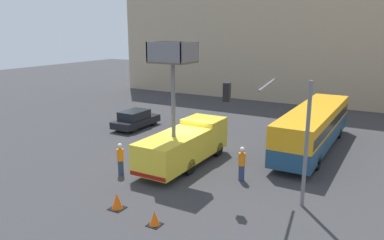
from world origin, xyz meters
name	(u,v)px	position (x,y,z in m)	size (l,w,h in m)	color
ground_plane	(184,160)	(0.00, 0.00, 0.00)	(120.00, 120.00, 0.00)	#38383A
building_backdrop_far	(301,19)	(0.00, 26.58, 9.26)	(44.00, 10.00, 18.52)	tan
utility_truck	(185,141)	(0.40, -0.63, 1.49)	(2.38, 7.42, 7.47)	yellow
city_bus	(314,125)	(6.51, 6.37, 1.72)	(2.55, 12.39, 2.90)	navy
traffic_light_pole	(276,120)	(6.67, -2.78, 4.07)	(4.04, 3.78, 5.96)	slate
road_worker_near_truck	(120,159)	(-1.92, -3.86, 0.94)	(0.38, 0.38, 1.88)	navy
road_worker_directing	(242,164)	(4.38, -1.17, 0.97)	(0.38, 0.38, 1.93)	navy
traffic_cone_near_truck	(154,219)	(3.08, -7.55, 0.31)	(0.58, 0.58, 0.66)	black
traffic_cone_mid_road	(117,201)	(0.69, -7.19, 0.36)	(0.68, 0.68, 0.77)	black
parked_car_curbside	(135,119)	(-7.66, 4.73, 0.77)	(1.90, 4.43, 1.53)	black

